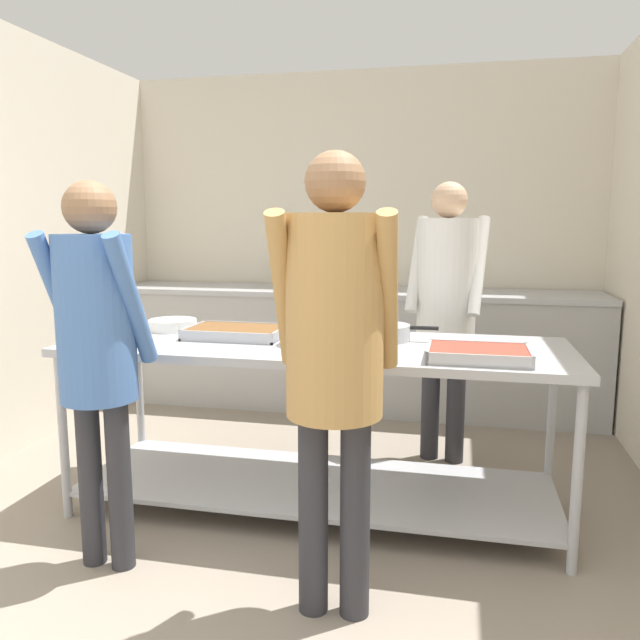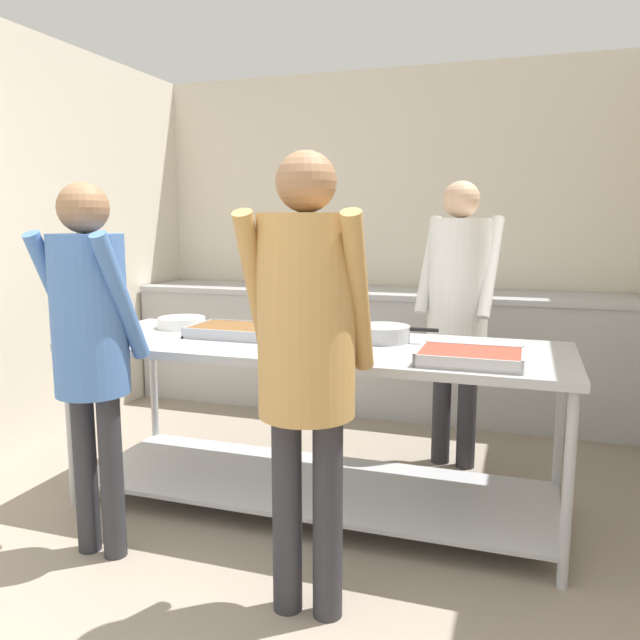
% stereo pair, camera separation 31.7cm
% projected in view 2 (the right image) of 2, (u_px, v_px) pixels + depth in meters
% --- Properties ---
extents(wall_rear, '(3.93, 0.06, 2.65)m').
position_uv_depth(wall_rear, '(384.00, 238.00, 5.10)').
color(wall_rear, beige).
rests_on(wall_rear, ground_plane).
extents(wall_left, '(0.06, 4.04, 2.65)m').
position_uv_depth(wall_left, '(10.00, 243.00, 3.86)').
color(wall_left, beige).
rests_on(wall_left, ground_plane).
extents(back_counter, '(3.77, 0.65, 0.94)m').
position_uv_depth(back_counter, '(373.00, 349.00, 4.89)').
color(back_counter, '#A8A8A8').
rests_on(back_counter, ground_plane).
extents(serving_counter, '(2.46, 0.85, 0.86)m').
position_uv_depth(serving_counter, '(314.00, 397.00, 3.13)').
color(serving_counter, '#ADAFB5').
rests_on(serving_counter, ground_plane).
extents(plate_stack, '(0.27, 0.27, 0.06)m').
position_uv_depth(plate_stack, '(182.00, 322.00, 3.53)').
color(plate_stack, white).
rests_on(plate_stack, serving_counter).
extents(serving_tray_roast, '(0.49, 0.34, 0.05)m').
position_uv_depth(serving_tray_roast, '(239.00, 331.00, 3.28)').
color(serving_tray_roast, '#ADAFB5').
rests_on(serving_tray_roast, serving_counter).
extents(broccoli_bowl, '(0.23, 0.23, 0.11)m').
position_uv_depth(broccoli_bowl, '(302.00, 337.00, 3.04)').
color(broccoli_bowl, '#B2B2B7').
rests_on(broccoli_bowl, serving_counter).
extents(sauce_pan, '(0.42, 0.28, 0.08)m').
position_uv_depth(sauce_pan, '(383.00, 333.00, 3.13)').
color(sauce_pan, '#ADAFB5').
rests_on(sauce_pan, serving_counter).
extents(serving_tray_vegetables, '(0.44, 0.32, 0.05)m').
position_uv_depth(serving_tray_vegetables, '(470.00, 357.00, 2.64)').
color(serving_tray_vegetables, '#ADAFB5').
rests_on(serving_tray_vegetables, serving_counter).
extents(guest_serving_left, '(0.45, 0.35, 1.69)m').
position_uv_depth(guest_serving_left, '(307.00, 338.00, 2.19)').
color(guest_serving_left, '#2D2D33').
rests_on(guest_serving_left, ground_plane).
extents(guest_serving_right, '(0.41, 0.32, 1.62)m').
position_uv_depth(guest_serving_right, '(90.00, 329.00, 2.62)').
color(guest_serving_right, '#2D2D33').
rests_on(guest_serving_right, ground_plane).
extents(cook_behind_counter, '(0.49, 0.40, 1.69)m').
position_uv_depth(cook_behind_counter, '(458.00, 293.00, 3.62)').
color(cook_behind_counter, '#2D2D33').
rests_on(cook_behind_counter, ground_plane).
extents(water_bottle, '(0.08, 0.08, 0.28)m').
position_uv_depth(water_bottle, '(305.00, 271.00, 5.03)').
color(water_bottle, brown).
rests_on(water_bottle, back_counter).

